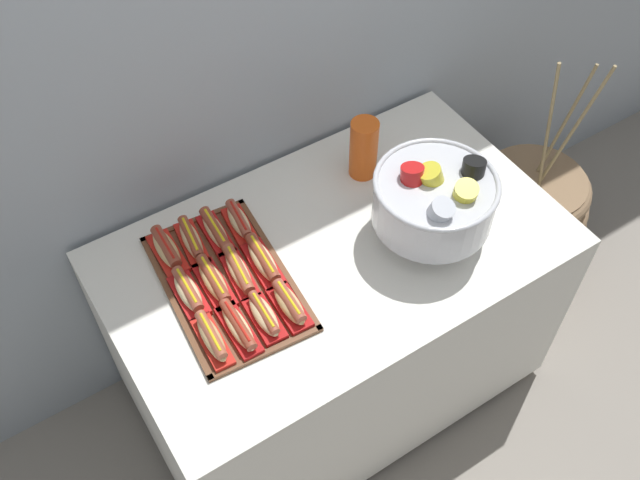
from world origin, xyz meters
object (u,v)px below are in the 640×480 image
Objects in this scene: hot_dog_6 at (239,271)px; hot_dog_11 at (239,222)px; hot_dog_1 at (238,327)px; hot_dog_2 at (264,316)px; hot_dog_4 at (188,292)px; floor_vase at (522,224)px; hot_dog_0 at (212,338)px; hot_dog_8 at (167,250)px; hot_dog_7 at (263,261)px; cup_stack at (364,149)px; serving_tray at (227,283)px; punch_bowl at (435,199)px; hot_dog_9 at (192,240)px; hot_dog_5 at (214,282)px; hot_dog_3 at (289,304)px; hot_dog_10 at (216,231)px; buffet_table at (334,317)px.

hot_dog_6 is 0.18m from hot_dog_11.
hot_dog_2 is (0.07, -0.01, -0.00)m from hot_dog_1.
hot_dog_4 is 1.03× the size of hot_dog_11.
floor_vase is 6.08× the size of hot_dog_0.
hot_dog_2 is 0.36m from hot_dog_8.
cup_stack reaches higher than hot_dog_7.
hot_dog_4 is at bearing 175.44° from serving_tray.
punch_bowl is at bearing -17.34° from hot_dog_7.
floor_vase is 1.44m from hot_dog_9.
hot_dog_4 is 0.28m from hot_dog_11.
floor_vase is 5.90× the size of hot_dog_9.
hot_dog_8 reaches higher than hot_dog_5.
hot_dog_3 is 0.18m from hot_dog_6.
hot_dog_11 is (0.01, 0.16, -0.00)m from hot_dog_7.
hot_dog_2 is (0.15, -0.01, -0.00)m from hot_dog_0.
floor_vase is at bearing 0.44° from hot_dog_6.
hot_dog_4 is (-0.21, 0.18, -0.00)m from hot_dog_3.
hot_dog_11 is 0.57m from punch_bowl.
floor_vase reaches higher than hot_dog_7.
serving_tray is 0.63m from punch_bowl.
serving_tray is 0.17m from hot_dog_9.
hot_dog_2 is at bearing -172.08° from floor_vase.
hot_dog_10 is at bearing 43.17° from hot_dog_4.
hot_dog_4 reaches higher than hot_dog_2.
hot_dog_11 reaches higher than hot_dog_1.
hot_dog_5 is 1.01× the size of hot_dog_9.
serving_tray is 2.69× the size of cup_stack.
hot_dog_5 is at bearing -136.83° from hot_dog_11.
cup_stack reaches higher than hot_dog_10.
hot_dog_6 is 1.07× the size of hot_dog_10.
hot_dog_8 is 0.94× the size of hot_dog_9.
hot_dog_3 is (-1.17, -0.18, 0.59)m from floor_vase.
hot_dog_11 is 0.45m from cup_stack.
punch_bowl is (0.46, -0.31, 0.11)m from hot_dog_11.
floor_vase is 5.90× the size of hot_dog_1.
hot_dog_1 is at bearing -107.36° from hot_dog_10.
hot_dog_2 is at bearing -70.12° from hot_dog_8.
hot_dog_9 is (-0.35, 0.22, 0.41)m from buffet_table.
hot_dog_4 is (-0.44, 0.06, 0.41)m from buffet_table.
hot_dog_10 is 0.50× the size of punch_bowl.
hot_dog_0 is 0.33m from hot_dog_8.
hot_dog_3 is 0.50m from punch_bowl.
hot_dog_10 is at bearing 142.41° from buffet_table.
hot_dog_5 is at bearing -179.85° from floor_vase.
hot_dog_1 is at bearing -107.36° from serving_tray.
floor_vase is at bearing -0.10° from hot_dog_4.
hot_dog_9 is (-0.12, 0.34, -0.00)m from hot_dog_3.
hot_dog_5 is at bearing -70.12° from hot_dog_8.
hot_dog_6 is at bearing -52.29° from hot_dog_8.
punch_bowl is at bearing 1.80° from hot_dog_3.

